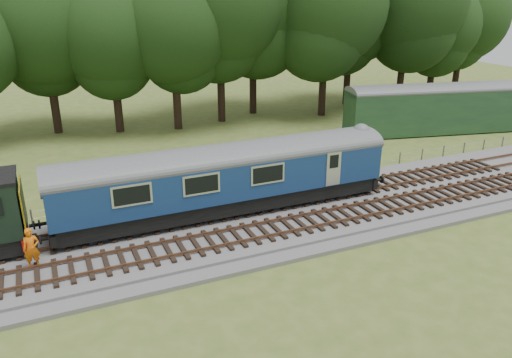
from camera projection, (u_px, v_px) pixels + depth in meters
name	position (u px, v px, depth m)	size (l,w,h in m)	color
ground	(274.00, 221.00, 27.02)	(120.00, 120.00, 0.00)	#435A21
ballast	(275.00, 218.00, 26.96)	(70.00, 7.00, 0.35)	#4C4C4F
track_north	(264.00, 204.00, 28.07)	(67.20, 2.40, 0.21)	black
track_south	(288.00, 226.00, 25.51)	(67.20, 2.40, 0.21)	black
fence	(243.00, 192.00, 30.87)	(64.00, 0.12, 1.00)	#6B6054
tree_line	(170.00, 125.00, 45.83)	(70.00, 8.00, 18.00)	black
dmu_railcar	(226.00, 173.00, 26.45)	(18.05, 2.86, 3.88)	black
worker	(31.00, 248.00, 21.48)	(0.68, 0.45, 1.88)	orange
parked_coach	(439.00, 106.00, 42.83)	(16.62, 6.35, 4.19)	#183622
shed	(439.00, 113.00, 44.48)	(3.65, 3.65, 2.78)	#183622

